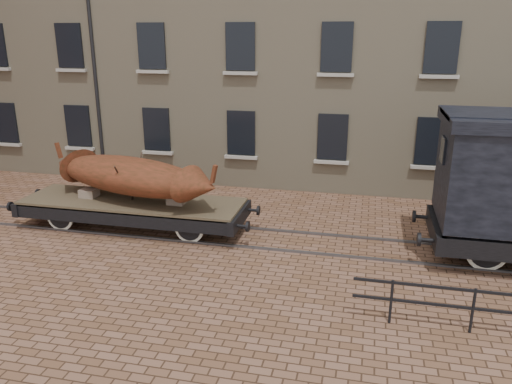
# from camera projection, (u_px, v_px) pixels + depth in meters

# --- Properties ---
(ground) EXTENTS (90.00, 90.00, 0.00)m
(ground) POSITION_uv_depth(u_px,v_px,m) (281.00, 241.00, 14.74)
(ground) COLOR brown
(warehouse_cream) EXTENTS (40.00, 10.19, 14.00)m
(warehouse_cream) POSITION_uv_depth(u_px,v_px,m) (395.00, 5.00, 21.26)
(warehouse_cream) COLOR tan
(warehouse_cream) RESTS_ON ground
(rail_track) EXTENTS (30.00, 1.52, 0.06)m
(rail_track) POSITION_uv_depth(u_px,v_px,m) (281.00, 240.00, 14.73)
(rail_track) COLOR #59595E
(rail_track) RESTS_ON ground
(flatcar_wagon) EXTENTS (7.79, 2.11, 1.18)m
(flatcar_wagon) POSITION_uv_depth(u_px,v_px,m) (133.00, 206.00, 15.52)
(flatcar_wagon) COLOR brown
(flatcar_wagon) RESTS_ON ground
(iron_boat) EXTENTS (6.26, 3.14, 1.52)m
(iron_boat) POSITION_uv_depth(u_px,v_px,m) (130.00, 175.00, 15.23)
(iron_boat) COLOR maroon
(iron_boat) RESTS_ON flatcar_wagon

